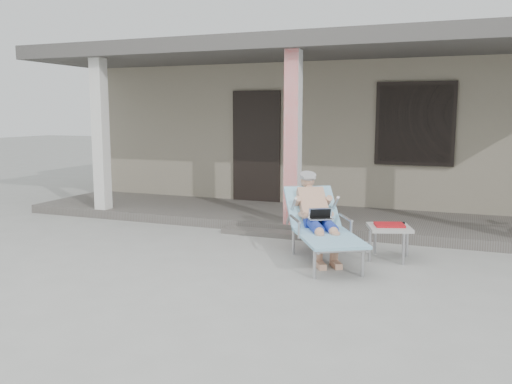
% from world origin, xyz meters
% --- Properties ---
extents(ground, '(60.00, 60.00, 0.00)m').
position_xyz_m(ground, '(0.00, 0.00, 0.00)').
color(ground, '#9E9E99').
rests_on(ground, ground).
extents(house, '(10.40, 5.40, 3.30)m').
position_xyz_m(house, '(0.00, 6.50, 1.67)').
color(house, gray).
rests_on(house, ground).
extents(porch_deck, '(10.00, 2.00, 0.15)m').
position_xyz_m(porch_deck, '(0.00, 3.00, 0.07)').
color(porch_deck, '#605B56').
rests_on(porch_deck, ground).
extents(porch_overhang, '(10.00, 2.30, 2.85)m').
position_xyz_m(porch_overhang, '(0.00, 2.95, 2.79)').
color(porch_overhang, silver).
rests_on(porch_overhang, porch_deck).
extents(porch_step, '(2.00, 0.30, 0.07)m').
position_xyz_m(porch_step, '(0.00, 1.85, 0.04)').
color(porch_step, '#605B56').
rests_on(porch_step, ground).
extents(lounger, '(1.40, 1.77, 1.13)m').
position_xyz_m(lounger, '(0.76, 0.87, 0.70)').
color(lounger, '#B7B7BC').
rests_on(lounger, ground).
extents(side_table, '(0.64, 0.64, 0.46)m').
position_xyz_m(side_table, '(1.60, 1.15, 0.39)').
color(side_table, '#ACACA7').
rests_on(side_table, ground).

